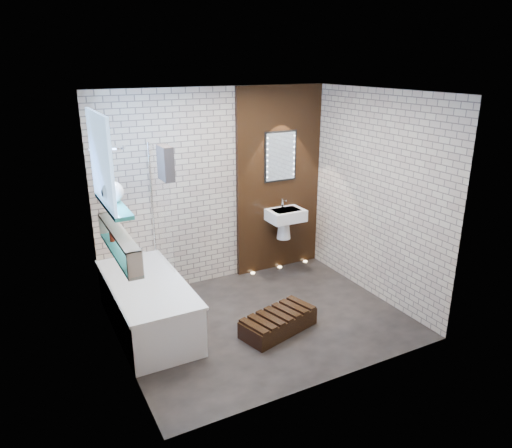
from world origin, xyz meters
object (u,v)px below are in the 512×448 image
washbasin (285,219)px  led_mirror (281,156)px  bathtub (148,305)px  bath_screen (161,207)px  walnut_step (278,323)px

washbasin → led_mirror: 0.88m
bathtub → led_mirror: (2.17, 0.78, 1.36)m
bathtub → washbasin: 2.32m
bath_screen → washbasin: size_ratio=2.41×
bath_screen → led_mirror: (1.82, 0.34, 0.37)m
led_mirror → bathtub: bearing=-160.2°
bathtub → washbasin: bearing=16.0°
washbasin → led_mirror: size_ratio=0.83×
washbasin → led_mirror: (0.00, 0.16, 0.86)m
walnut_step → bathtub: bearing=149.5°
walnut_step → led_mirror: bearing=59.5°
bathtub → walnut_step: (1.27, -0.75, -0.19)m
bath_screen → led_mirror: bearing=10.7°
bath_screen → led_mirror: led_mirror is taller
bathtub → bath_screen: (0.35, 0.44, 0.99)m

